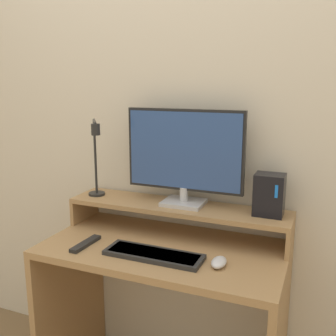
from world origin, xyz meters
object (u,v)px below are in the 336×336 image
at_px(mouse, 219,262).
at_px(monitor, 184,155).
at_px(router_dock, 269,195).
at_px(keyboard, 154,254).
at_px(desk_lamp, 96,158).
at_px(remote_control, 86,244).

bearing_deg(mouse, monitor, 131.78).
bearing_deg(router_dock, mouse, -116.66).
bearing_deg(router_dock, keyboard, -143.82).
xyz_separation_m(desk_lamp, remote_control, (0.08, -0.23, -0.33)).
xyz_separation_m(keyboard, remote_control, (-0.32, -0.01, -0.00)).
xyz_separation_m(desk_lamp, router_dock, (0.80, 0.08, -0.11)).
height_order(mouse, remote_control, mouse).
bearing_deg(mouse, router_dock, 63.34).
xyz_separation_m(desk_lamp, keyboard, (0.40, -0.22, -0.33)).
distance_m(keyboard, mouse, 0.27).
relative_size(monitor, keyboard, 1.35).
height_order(monitor, mouse, monitor).
distance_m(keyboard, remote_control, 0.32).
bearing_deg(remote_control, router_dock, 22.94).
xyz_separation_m(router_dock, remote_control, (-0.72, -0.31, -0.22)).
relative_size(desk_lamp, remote_control, 2.11).
bearing_deg(remote_control, desk_lamp, 108.97).
relative_size(desk_lamp, keyboard, 0.94).
bearing_deg(mouse, keyboard, -175.63).
distance_m(monitor, desk_lamp, 0.43).
height_order(monitor, router_dock, monitor).
height_order(desk_lamp, router_dock, desk_lamp).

